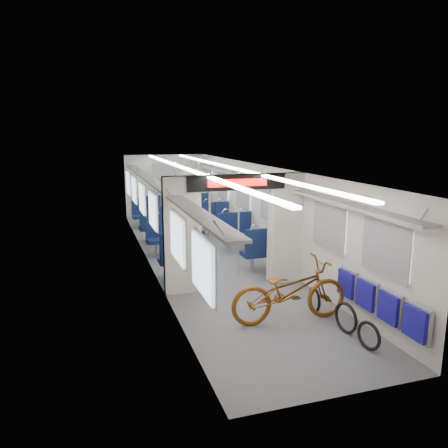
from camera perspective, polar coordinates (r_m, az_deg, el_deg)
name	(u,v)px	position (r m, az deg, el deg)	size (l,w,h in m)	color
carriage	(211,202)	(10.30, -1.66, 2.94)	(12.00, 12.02, 2.31)	#515456
bicycle	(290,291)	(7.39, 8.56, -8.63)	(0.70, 2.02, 1.06)	brown
flip_bench	(378,301)	(7.16, 19.50, -9.46)	(0.12, 2.11, 0.52)	gray
bike_hoop_a	(369,337)	(6.85, 18.36, -13.88)	(0.44, 0.44, 0.05)	black
bike_hoop_b	(346,319)	(7.27, 15.63, -11.89)	(0.50, 0.50, 0.05)	black
bike_hoop_c	(314,301)	(7.94, 11.73, -9.78)	(0.46, 0.46, 0.05)	black
seat_bay_near_left	(172,242)	(10.37, -6.76, -2.30)	(0.96, 2.32, 1.17)	#0D183B
seat_bay_near_right	(248,238)	(10.75, 3.20, -1.83)	(0.93, 2.17, 1.13)	#0D183B
seat_bay_far_left	(151,216)	(13.64, -9.47, 1.05)	(0.96, 2.30, 1.17)	#0D183B
seat_bay_far_right	(206,211)	(14.46, -2.38, 1.72)	(0.92, 2.13, 1.12)	#0D183B
stanchion_near_left	(210,229)	(9.01, -1.85, -0.63)	(0.05, 0.05, 2.30)	silver
stanchion_near_right	(239,226)	(9.29, 1.91, -0.25)	(0.04, 0.04, 2.30)	silver
stanchion_far_left	(177,203)	(12.39, -6.16, 2.76)	(0.05, 0.05, 2.30)	silver
stanchion_far_right	(199,202)	(12.42, -3.31, 2.83)	(0.04, 0.04, 2.30)	silver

